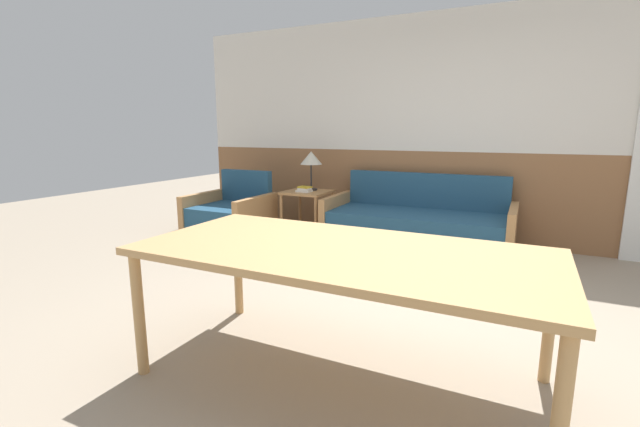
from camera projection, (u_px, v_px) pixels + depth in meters
The scene contains 8 objects.
ground_plane at pixel (394, 326), 2.98m from camera, with size 16.00×16.00×0.00m, color gray.
wall_back at pixel (461, 130), 5.04m from camera, with size 7.20×0.06×2.70m.
couch at pixel (417, 226), 4.93m from camera, with size 2.08×0.89×0.83m.
armchair at pixel (231, 218), 5.42m from camera, with size 0.90×0.86×0.82m.
side_table at pixel (307, 199), 5.43m from camera, with size 0.54×0.54×0.59m.
table_lamp at pixel (311, 159), 5.41m from camera, with size 0.28×0.28×0.49m.
book_stack at pixel (304, 189), 5.31m from camera, with size 0.18×0.15×0.07m.
dining_table at pixel (341, 259), 2.25m from camera, with size 2.15×1.02×0.74m.
Camera 1 is at (0.75, -2.72, 1.35)m, focal length 24.00 mm.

